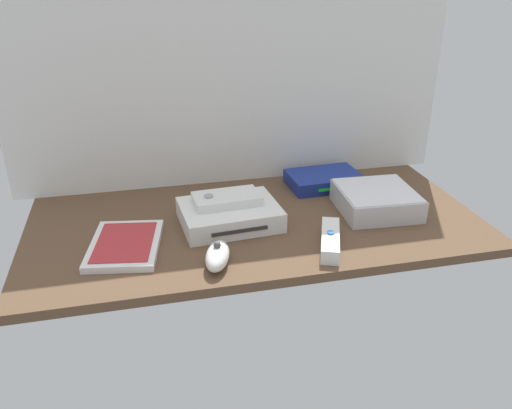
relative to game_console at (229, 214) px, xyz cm
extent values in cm
cube|color=brown|center=(5.95, -0.21, -3.20)|extent=(100.00, 48.00, 2.00)
cube|color=white|center=(5.95, 24.39, 29.80)|extent=(110.00, 1.20, 64.00)
cube|color=white|center=(0.00, 0.03, 0.00)|extent=(22.19, 17.60, 4.40)
cube|color=#2D2D2D|center=(0.64, -8.14, 0.00)|extent=(12.01, 1.54, 0.80)
cube|color=silver|center=(34.22, -1.40, 0.30)|extent=(17.88, 17.88, 5.00)
cube|color=silver|center=(34.22, -1.40, 2.95)|extent=(17.17, 17.17, 0.30)
cube|color=white|center=(-22.63, -6.04, -1.50)|extent=(16.56, 20.99, 1.40)
cube|color=#B72D33|center=(-22.63, -6.04, -0.72)|extent=(13.71, 17.96, 0.16)
cube|color=navy|center=(27.45, 15.09, -0.50)|extent=(18.61, 12.94, 3.40)
cube|color=#19D833|center=(27.78, 8.90, -0.50)|extent=(8.01, 0.83, 0.60)
cube|color=white|center=(17.97, -14.90, -0.70)|extent=(8.61, 15.12, 3.00)
cylinder|color=#387FDB|center=(17.97, -14.90, 1.00)|extent=(1.40, 1.40, 0.40)
ellipsoid|color=white|center=(-5.43, -16.71, -0.20)|extent=(7.20, 10.86, 4.00)
sphere|color=#4C4C4C|center=(-5.43, -16.71, 2.20)|extent=(1.40, 1.40, 1.40)
cube|color=white|center=(-0.37, 1.19, 3.20)|extent=(14.88, 8.90, 2.00)
cylinder|color=#99999E|center=(-4.36, 0.93, 4.40)|extent=(2.12, 2.12, 0.40)
camera|label=1|loc=(-17.81, -101.54, 51.04)|focal=36.66mm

